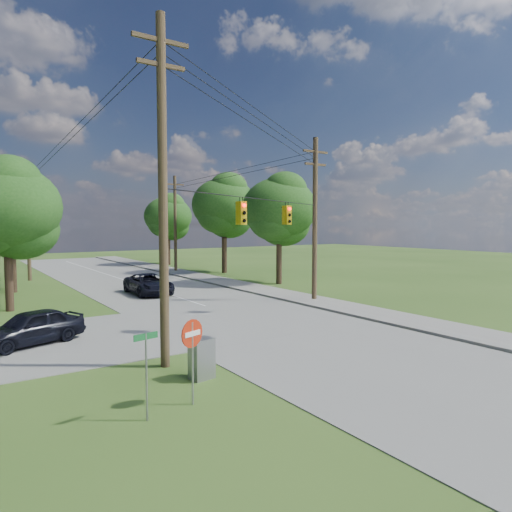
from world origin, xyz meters
TOP-DOWN VIEW (x-y plane):
  - ground at (0.00, 0.00)m, footprint 140.00×140.00m
  - main_road at (2.00, 5.00)m, footprint 10.00×100.00m
  - sidewalk_east at (8.70, 5.00)m, footprint 2.60×100.00m
  - pole_sw at (-4.60, 0.40)m, footprint 2.00×0.32m
  - pole_ne at (8.90, 8.00)m, footprint 2.00×0.32m
  - pole_north_e at (8.90, 30.00)m, footprint 2.00×0.32m
  - pole_north_w at (-5.00, 30.00)m, footprint 2.00×0.32m
  - power_lines at (1.50, 11.54)m, footprint 13.93×29.62m
  - traffic_signals at (2.55, 4.43)m, footprint 4.91×3.27m
  - tree_w_near at (-8.00, 15.00)m, footprint 6.00×6.00m
  - tree_w_mid at (-7.00, 23.00)m, footprint 6.40×6.40m
  - tree_e_near at (12.00, 16.00)m, footprint 6.20×6.20m
  - tree_e_mid at (12.50, 26.00)m, footprint 6.60×6.60m
  - tree_e_far at (11.50, 38.00)m, footprint 5.80×5.80m
  - car_cross_dark at (-8.08, 6.10)m, footprint 4.57×3.08m
  - car_main_north at (0.85, 16.47)m, footprint 2.53×5.24m
  - control_cabinet at (-4.11, -1.45)m, footprint 0.81×0.64m
  - do_not_enter_sign at (-5.29, -3.19)m, footprint 0.76×0.30m
  - street_name_sign at (-6.71, -3.49)m, footprint 0.67×0.16m

SIDE VIEW (x-z plane):
  - ground at x=0.00m, z-range 0.00..0.00m
  - main_road at x=2.00m, z-range 0.00..0.03m
  - sidewalk_east at x=8.70m, z-range 0.00..0.12m
  - control_cabinet at x=-4.11m, z-range 0.00..1.32m
  - car_main_north at x=0.85m, z-range 0.03..1.47m
  - car_cross_dark at x=-8.08m, z-range 0.03..1.48m
  - street_name_sign at x=-6.71m, z-range 0.35..2.60m
  - do_not_enter_sign at x=-5.29m, z-range 0.55..2.93m
  - pole_north_e at x=8.90m, z-range 0.13..10.13m
  - pole_north_w at x=-5.00m, z-range 0.13..10.13m
  - pole_ne at x=8.90m, z-range 0.22..10.72m
  - traffic_signals at x=2.55m, z-range 4.97..6.02m
  - tree_e_far at x=11.50m, z-range 1.76..10.08m
  - tree_w_near at x=-8.00m, z-range 1.72..10.12m
  - pole_sw at x=-4.60m, z-range 0.23..12.23m
  - tree_e_near at x=12.00m, z-range 1.85..10.66m
  - tree_w_mid at x=-7.00m, z-range 1.97..11.19m
  - tree_e_mid at x=12.50m, z-range 2.09..11.73m
  - power_lines at x=1.50m, z-range 6.69..11.62m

